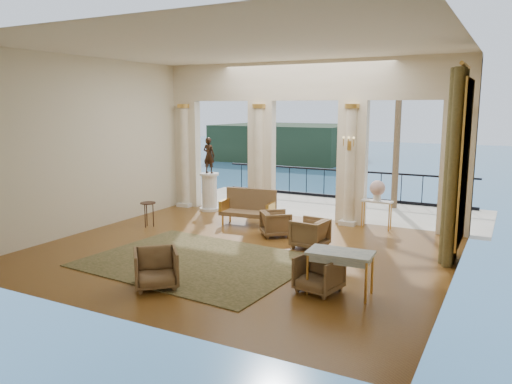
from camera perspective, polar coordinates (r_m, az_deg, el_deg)
The scene contains 23 objects.
floor at distance 11.38m, azimuth -1.91°, elevation -6.81°, with size 9.00×9.00×0.00m, color #482209.
room_walls at distance 9.95m, azimuth -5.21°, elevation 7.60°, with size 9.00×9.00×9.00m.
arcade at distance 14.36m, azimuth 5.63°, elevation 7.09°, with size 9.00×0.56×4.50m.
terrace at distance 16.53m, azimuth 8.06°, elevation -1.80°, with size 10.00×3.60×0.10m, color #A8A08B.
balustrade at distance 17.94m, azimuth 9.83°, elevation 0.56°, with size 9.00×0.06×1.03m.
palm_tree at distance 16.45m, azimuth 16.12°, elevation 12.37°, with size 2.00×2.00×4.50m.
headland at distance 87.22m, azimuth 3.69°, elevation 5.73°, with size 22.00×18.00×6.00m, color black.
sea at distance 70.29m, azimuth 23.05°, elevation 1.50°, with size 160.00×160.00×0.00m, color #2C678D.
curtain at distance 11.10m, azimuth 21.77°, elevation 2.71°, with size 0.33×1.40×4.09m.
window_frame at distance 11.07m, azimuth 22.76°, elevation 3.05°, with size 0.04×1.60×3.40m, color gold.
wall_sconce at distance 13.62m, azimuth 10.59°, elevation 5.33°, with size 0.30×0.11×0.33m.
rug at distance 10.73m, azimuth -6.75°, elevation -7.87°, with size 4.43×3.45×0.02m, color #30381A.
armchair_a at distance 9.29m, azimuth -11.36°, elevation -8.35°, with size 0.76×0.71×0.78m, color #4A3622.
armchair_b at distance 8.99m, azimuth 7.19°, elevation -9.07°, with size 0.70×0.66×0.72m, color #4A3622.
armchair_c at distance 11.64m, azimuth 6.17°, elevation -4.55°, with size 0.74×0.69×0.76m, color #4A3622.
armchair_d at distance 12.63m, azimuth 2.28°, elevation -3.48°, with size 0.69×0.64×0.71m, color #4A3622.
settee at distance 13.80m, azimuth -0.82°, elevation -1.75°, with size 1.54×0.78×0.98m.
game_table at distance 8.84m, azimuth 9.62°, elevation -7.21°, with size 1.16×0.68×0.77m.
pedestal at distance 15.72m, azimuth -5.33°, elevation -0.05°, with size 0.65×0.65×1.18m.
statue at distance 15.56m, azimuth -5.40°, elevation 4.19°, with size 0.40×0.27×1.11m, color #2F1F15.
console_table at distance 13.66m, azimuth 13.64°, elevation -1.50°, with size 0.83×0.36×0.77m.
urn at distance 13.59m, azimuth 13.71°, elevation 0.33°, with size 0.41×0.41×0.54m.
side_table at distance 13.83m, azimuth -12.24°, elevation -1.57°, with size 0.41×0.41×0.67m.
Camera 1 is at (5.40, -9.47, 3.27)m, focal length 35.00 mm.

